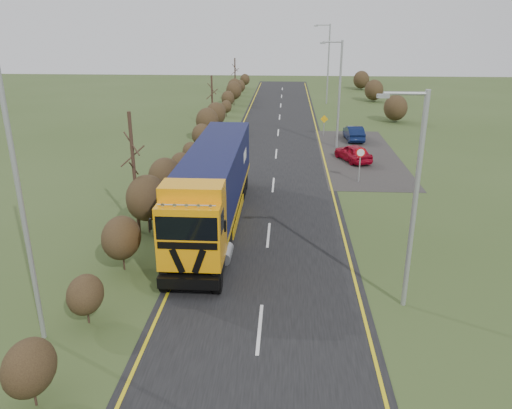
{
  "coord_description": "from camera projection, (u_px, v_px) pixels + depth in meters",
  "views": [
    {
      "loc": [
        0.78,
        -18.61,
        10.0
      ],
      "look_at": [
        -0.6,
        3.65,
        1.74
      ],
      "focal_mm": 35.0,
      "sensor_mm": 36.0,
      "label": 1
    }
  ],
  "objects": [
    {
      "name": "lorry",
      "position": [
        214.0,
        183.0,
        25.03
      ],
      "size": [
        2.88,
        14.77,
        4.12
      ],
      "rotation": [
        0.0,
        0.0,
        -0.0
      ],
      "color": "black",
      "rests_on": "ground"
    },
    {
      "name": "layby",
      "position": [
        359.0,
        155.0,
        39.27
      ],
      "size": [
        6.0,
        18.0,
        0.02
      ],
      "primitive_type": "cube",
      "color": "#2E2B29",
      "rests_on": "ground"
    },
    {
      "name": "car_red_hatchback",
      "position": [
        353.0,
        153.0,
        37.4
      ],
      "size": [
        2.81,
        4.08,
        1.29
      ],
      "primitive_type": "imported",
      "rotation": [
        0.0,
        0.0,
        3.52
      ],
      "color": "#A8081E",
      "rests_on": "ground"
    },
    {
      "name": "ground",
      "position": [
        265.0,
        274.0,
        20.93
      ],
      "size": [
        160.0,
        160.0,
        0.0
      ],
      "primitive_type": "plane",
      "color": "#35481F",
      "rests_on": "ground"
    },
    {
      "name": "warning_board",
      "position": [
        324.0,
        123.0,
        45.64
      ],
      "size": [
        0.72,
        0.11,
        1.88
      ],
      "color": "#9B9EA0",
      "rests_on": "ground"
    },
    {
      "name": "streetlight_mid",
      "position": [
        338.0,
        90.0,
        40.04
      ],
      "size": [
        1.83,
        0.18,
        8.56
      ],
      "color": "#9B9EA0",
      "rests_on": "ground"
    },
    {
      "name": "speed_sign",
      "position": [
        360.0,
        158.0,
        32.19
      ],
      "size": [
        0.64,
        0.1,
        2.33
      ],
      "color": "#9B9EA0",
      "rests_on": "ground"
    },
    {
      "name": "road",
      "position": [
        272.0,
        195.0,
        30.29
      ],
      "size": [
        8.0,
        120.0,
        0.02
      ],
      "primitive_type": "cube",
      "color": "black",
      "rests_on": "ground"
    },
    {
      "name": "streetlight_near",
      "position": [
        413.0,
        195.0,
        17.17
      ],
      "size": [
        1.7,
        0.18,
        7.92
      ],
      "color": "#9B9EA0",
      "rests_on": "ground"
    },
    {
      "name": "lane_markings",
      "position": [
        272.0,
        197.0,
        30.0
      ],
      "size": [
        7.52,
        116.0,
        0.01
      ],
      "color": "gold",
      "rests_on": "road"
    },
    {
      "name": "car_blue_sedan",
      "position": [
        354.0,
        133.0,
        43.93
      ],
      "size": [
        1.58,
        3.97,
        1.29
      ],
      "primitive_type": "imported",
      "rotation": [
        0.0,
        0.0,
        3.2
      ],
      "color": "#0A1437",
      "rests_on": "ground"
    },
    {
      "name": "left_pole",
      "position": [
        16.0,
        178.0,
        14.79
      ],
      "size": [
        0.16,
        0.16,
        11.22
      ],
      "primitive_type": "cylinder",
      "color": "#9B9EA0",
      "rests_on": "ground"
    },
    {
      "name": "hedgerow",
      "position": [
        165.0,
        178.0,
        28.11
      ],
      "size": [
        2.24,
        102.04,
        6.05
      ],
      "color": "black",
      "rests_on": "ground"
    },
    {
      "name": "streetlight_far",
      "position": [
        327.0,
        60.0,
        61.8
      ],
      "size": [
        2.04,
        0.19,
        9.61
      ],
      "color": "#9B9EA0",
      "rests_on": "ground"
    }
  ]
}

